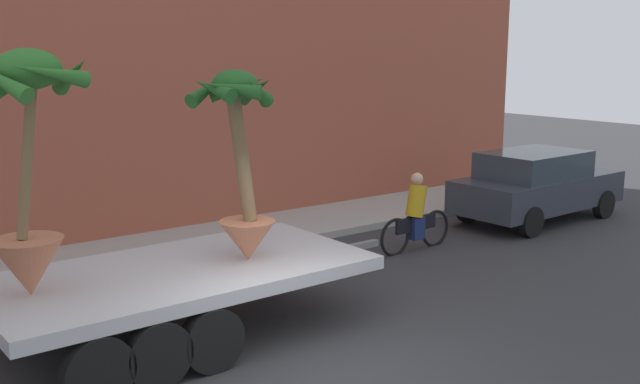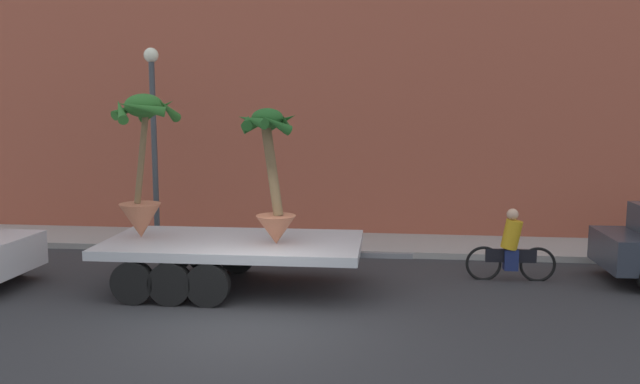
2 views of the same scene
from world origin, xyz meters
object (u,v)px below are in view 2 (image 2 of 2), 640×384
at_px(potted_palm_rear, 142,167).
at_px(potted_palm_middle, 272,176).
at_px(street_lamp, 153,120).
at_px(flatbed_trailer, 222,251).
at_px(cyclist, 511,249).

bearing_deg(potted_palm_rear, potted_palm_middle, -5.55).
xyz_separation_m(potted_palm_rear, street_lamp, (-0.96, 3.18, 0.82)).
relative_size(flatbed_trailer, potted_palm_rear, 2.11).
distance_m(cyclist, street_lamp, 8.94).
relative_size(potted_palm_rear, street_lamp, 0.59).
bearing_deg(flatbed_trailer, street_lamp, 128.64).
bearing_deg(cyclist, potted_palm_middle, -162.48).
xyz_separation_m(cyclist, street_lamp, (-8.34, 1.94, 2.56)).
height_order(potted_palm_rear, potted_palm_middle, potted_palm_rear).
bearing_deg(flatbed_trailer, cyclist, 12.18).
bearing_deg(potted_palm_rear, flatbed_trailer, -0.57).
distance_m(potted_palm_rear, street_lamp, 3.42).
xyz_separation_m(flatbed_trailer, cyclist, (5.79, 1.25, -0.09)).
distance_m(flatbed_trailer, potted_palm_middle, 1.88).
relative_size(flatbed_trailer, street_lamp, 1.25).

